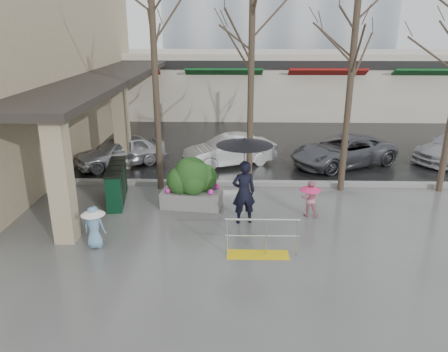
{
  "coord_description": "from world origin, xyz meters",
  "views": [
    {
      "loc": [
        0.69,
        -11.19,
        5.63
      ],
      "look_at": [
        0.36,
        1.26,
        1.3
      ],
      "focal_mm": 35.0,
      "sensor_mm": 36.0,
      "label": 1
    }
  ],
  "objects_px": {
    "child_blue": "(94,224)",
    "planter": "(192,183)",
    "tree_mideast": "(353,50)",
    "car_c": "(343,151)",
    "child_pink": "(310,196)",
    "car_a": "(121,151)",
    "woman": "(244,171)",
    "car_b": "(229,151)",
    "tree_west": "(154,42)",
    "handrail": "(260,242)",
    "tree_midwest": "(252,38)",
    "news_boxes": "(117,183)"
  },
  "relations": [
    {
      "from": "tree_midwest",
      "to": "woman",
      "type": "height_order",
      "value": "tree_midwest"
    },
    {
      "from": "handrail",
      "to": "tree_midwest",
      "type": "distance_m",
      "value": 6.83
    },
    {
      "from": "child_blue",
      "to": "tree_mideast",
      "type": "bearing_deg",
      "value": -142.86
    },
    {
      "from": "news_boxes",
      "to": "car_a",
      "type": "bearing_deg",
      "value": 93.5
    },
    {
      "from": "child_blue",
      "to": "handrail",
      "type": "bearing_deg",
      "value": -177.9
    },
    {
      "from": "woman",
      "to": "child_pink",
      "type": "xyz_separation_m",
      "value": [
        2.04,
        0.53,
        -0.97
      ]
    },
    {
      "from": "tree_west",
      "to": "child_pink",
      "type": "height_order",
      "value": "tree_west"
    },
    {
      "from": "child_blue",
      "to": "planter",
      "type": "xyz_separation_m",
      "value": [
        2.31,
        2.87,
        0.11
      ]
    },
    {
      "from": "tree_mideast",
      "to": "planter",
      "type": "xyz_separation_m",
      "value": [
        -5.19,
        -1.61,
        -4.06
      ]
    },
    {
      "from": "tree_midwest",
      "to": "handrail",
      "type": "bearing_deg",
      "value": -88.09
    },
    {
      "from": "tree_west",
      "to": "child_pink",
      "type": "relative_size",
      "value": 5.92
    },
    {
      "from": "woman",
      "to": "handrail",
      "type": "bearing_deg",
      "value": 88.25
    },
    {
      "from": "news_boxes",
      "to": "car_c",
      "type": "height_order",
      "value": "car_c"
    },
    {
      "from": "child_blue",
      "to": "news_boxes",
      "type": "relative_size",
      "value": 0.51
    },
    {
      "from": "car_a",
      "to": "tree_midwest",
      "type": "bearing_deg",
      "value": 31.45
    },
    {
      "from": "handrail",
      "to": "tree_mideast",
      "type": "height_order",
      "value": "tree_mideast"
    },
    {
      "from": "planter",
      "to": "news_boxes",
      "type": "xyz_separation_m",
      "value": [
        -2.56,
        0.37,
        -0.18
      ]
    },
    {
      "from": "woman",
      "to": "car_b",
      "type": "xyz_separation_m",
      "value": [
        -0.51,
        5.66,
        -1.0
      ]
    },
    {
      "from": "woman",
      "to": "car_b",
      "type": "relative_size",
      "value": 0.69
    },
    {
      "from": "woman",
      "to": "child_blue",
      "type": "relative_size",
      "value": 2.24
    },
    {
      "from": "tree_mideast",
      "to": "car_b",
      "type": "bearing_deg",
      "value": 144.97
    },
    {
      "from": "child_pink",
      "to": "car_a",
      "type": "bearing_deg",
      "value": -26.94
    },
    {
      "from": "tree_west",
      "to": "tree_mideast",
      "type": "xyz_separation_m",
      "value": [
        6.5,
        0.0,
        -0.22
      ]
    },
    {
      "from": "car_a",
      "to": "handrail",
      "type": "bearing_deg",
      "value": 4.08
    },
    {
      "from": "tree_midwest",
      "to": "tree_mideast",
      "type": "xyz_separation_m",
      "value": [
        3.3,
        -0.0,
        -0.37
      ]
    },
    {
      "from": "handrail",
      "to": "tree_midwest",
      "type": "height_order",
      "value": "tree_midwest"
    },
    {
      "from": "tree_midwest",
      "to": "child_blue",
      "type": "distance_m",
      "value": 7.64
    },
    {
      "from": "child_pink",
      "to": "tree_mideast",
      "type": "bearing_deg",
      "value": -115.42
    },
    {
      "from": "woman",
      "to": "news_boxes",
      "type": "distance_m",
      "value": 4.61
    },
    {
      "from": "planter",
      "to": "car_c",
      "type": "distance_m",
      "value": 7.45
    },
    {
      "from": "child_pink",
      "to": "child_blue",
      "type": "relative_size",
      "value": 0.98
    },
    {
      "from": "tree_mideast",
      "to": "planter",
      "type": "height_order",
      "value": "tree_mideast"
    },
    {
      "from": "tree_midwest",
      "to": "woman",
      "type": "distance_m",
      "value": 4.58
    },
    {
      "from": "tree_midwest",
      "to": "planter",
      "type": "distance_m",
      "value": 5.08
    },
    {
      "from": "tree_west",
      "to": "child_pink",
      "type": "xyz_separation_m",
      "value": [
        5.0,
        -2.29,
        -4.43
      ]
    },
    {
      "from": "woman",
      "to": "car_c",
      "type": "xyz_separation_m",
      "value": [
        4.26,
        5.75,
        -1.0
      ]
    },
    {
      "from": "tree_west",
      "to": "car_b",
      "type": "height_order",
      "value": "tree_west"
    },
    {
      "from": "car_c",
      "to": "woman",
      "type": "bearing_deg",
      "value": -62.98
    },
    {
      "from": "tree_midwest",
      "to": "tree_mideast",
      "type": "relative_size",
      "value": 1.08
    },
    {
      "from": "planter",
      "to": "child_pink",
      "type": "bearing_deg",
      "value": -10.44
    },
    {
      "from": "child_blue",
      "to": "car_c",
      "type": "xyz_separation_m",
      "value": [
        8.21,
        7.41,
        -0.06
      ]
    },
    {
      "from": "car_c",
      "to": "tree_mideast",
      "type": "bearing_deg",
      "value": -40.18
    },
    {
      "from": "tree_midwest",
      "to": "planter",
      "type": "relative_size",
      "value": 3.47
    },
    {
      "from": "car_b",
      "to": "tree_mideast",
      "type": "bearing_deg",
      "value": 31.71
    },
    {
      "from": "handrail",
      "to": "tree_west",
      "type": "distance_m",
      "value": 7.52
    },
    {
      "from": "tree_west",
      "to": "car_b",
      "type": "relative_size",
      "value": 1.78
    },
    {
      "from": "child_blue",
      "to": "car_b",
      "type": "xyz_separation_m",
      "value": [
        3.45,
        7.32,
        -0.06
      ]
    },
    {
      "from": "child_blue",
      "to": "car_a",
      "type": "bearing_deg",
      "value": -74.96
    },
    {
      "from": "news_boxes",
      "to": "car_b",
      "type": "xyz_separation_m",
      "value": [
        3.7,
        4.08,
        0.01
      ]
    },
    {
      "from": "tree_west",
      "to": "car_c",
      "type": "xyz_separation_m",
      "value": [
        7.21,
        2.93,
        -4.45
      ]
    }
  ]
}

